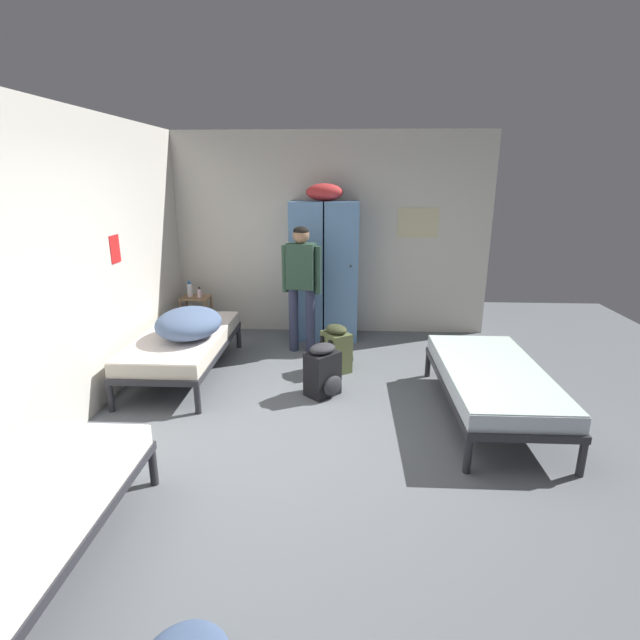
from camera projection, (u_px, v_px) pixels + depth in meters
ground_plane at (318, 433)px, 4.23m from camera, size 9.40×9.40×0.00m
room_backdrop at (208, 254)px, 5.11m from camera, size 4.38×5.93×2.74m
locker_bank at (324, 268)px, 6.50m from camera, size 0.90×0.55×2.07m
shelf_unit at (197, 312)px, 6.69m from camera, size 0.38×0.30×0.57m
bed_left_front at (5, 526)px, 2.57m from camera, size 0.90×1.90×0.49m
bed_left_rear at (183, 343)px, 5.38m from camera, size 0.90×1.90×0.49m
bed_right at (492, 379)px, 4.43m from camera, size 0.90×1.90×0.49m
bedding_heap at (189, 323)px, 5.18m from camera, size 0.69×0.83×0.32m
person_traveler at (302, 278)px, 5.95m from camera, size 0.49×0.27×1.58m
water_bottle at (190, 290)px, 6.62m from camera, size 0.07×0.07×0.21m
lotion_bottle at (199, 293)px, 6.56m from camera, size 0.06×0.06×0.15m
backpack_olive at (337, 349)px, 5.53m from camera, size 0.41×0.41×0.55m
backpack_black at (323, 371)px, 4.90m from camera, size 0.42×0.42×0.55m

